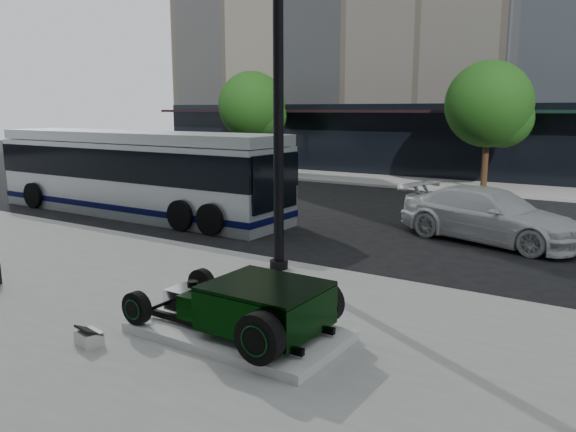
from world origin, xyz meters
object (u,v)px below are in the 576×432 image
Objects in this scene: transit_bus at (136,172)px; lamppost at (278,113)px; white_sedan at (490,215)px; hot_rod at (254,305)px.

lamppost is at bearing -22.33° from transit_bus.
transit_bus reaches higher than white_sedan.
hot_rod is at bearing -61.38° from lamppost.
hot_rod is 9.57m from white_sedan.
lamppost reaches higher than white_sedan.
hot_rod is 0.27× the size of transit_bus.
hot_rod is at bearing -34.10° from transit_bus.
hot_rod is 0.43× the size of lamppost.
hot_rod is 5.02m from lamppost.
transit_bus is at bearing 145.90° from hot_rod.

